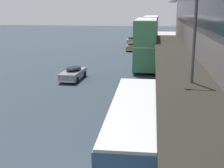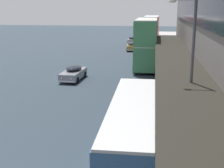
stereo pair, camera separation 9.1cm
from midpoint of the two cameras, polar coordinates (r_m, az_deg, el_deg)
transit_bus_kerbside_front at (r=56.49m, az=7.22°, el=9.38°), size 2.95×9.21×6.07m
transit_bus_kerbside_rear at (r=15.04m, az=4.43°, el=-8.65°), size 2.77×10.16×3.32m
transit_bus_kerbside_far at (r=39.97m, az=6.35°, el=7.66°), size 2.92×9.93×6.21m
sedan_second_near at (r=56.66m, az=3.70°, el=6.93°), size 2.07×5.09×1.55m
sedan_trailing_mid at (r=24.45m, az=6.34°, el=-2.62°), size 1.87×4.43×1.47m
sedan_second_mid at (r=66.79m, az=3.74°, el=8.02°), size 2.06×5.09×1.62m
sedan_lead_near at (r=33.82m, az=-6.98°, el=2.06°), size 2.12×4.93×1.54m
vw_van at (r=49.15m, az=6.99°, el=6.16°), size 1.92×4.56×1.96m
street_lamp at (r=16.99m, az=14.09°, el=3.55°), size 1.50×0.28×7.99m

